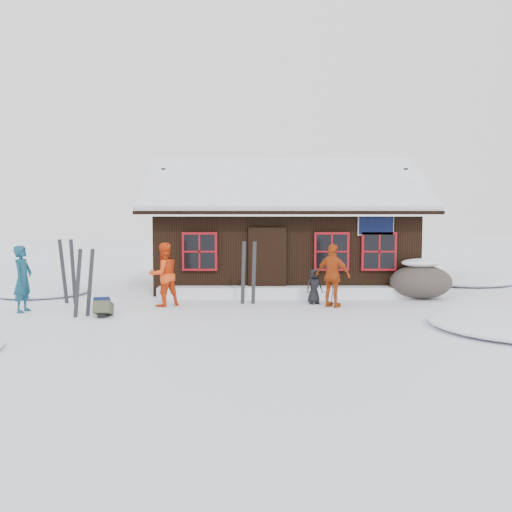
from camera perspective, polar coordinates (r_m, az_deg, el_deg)
The scene contains 15 objects.
ground at distance 12.46m, azimuth -2.59°, elevation -6.37°, with size 120.00×120.00×0.00m, color white.
mountain_hut at distance 17.27m, azimuth 3.08°, elevation 1.78°, with size 8.90×6.09×4.42m.
snow_drift at distance 14.68m, azimuth 3.66°, elevation -4.11°, with size 7.60×0.60×0.35m, color white.
snow_mounds at distance 14.34m, azimuth 4.37°, elevation -5.01°, with size 20.60×13.20×0.48m.
skier_teal at distance 13.57m, azimuth -25.10°, elevation -2.38°, with size 0.60×0.39×1.65m, color #113F54.
skier_orange_left at distance 13.37m, azimuth -10.51°, elevation -2.09°, with size 0.82×0.64×1.68m, color #E64010.
skier_orange_right at distance 13.13m, azimuth 8.79°, elevation -2.23°, with size 0.97×0.40×1.66m, color #AE3F11.
skier_crouched at distance 13.64m, azimuth 6.67°, elevation -3.48°, with size 0.46×0.30×0.95m, color black.
boulder at distance 15.21m, azimuth 18.31°, elevation -2.69°, with size 1.78×1.33×1.04m.
ski_pair_left at distance 12.40m, azimuth -19.07°, elevation -3.02°, with size 0.49×0.22×1.65m.
ski_pair_mid at distance 14.49m, azimuth -20.66°, elevation -1.77°, with size 0.53×0.17×1.81m.
ski_pair_right at distance 13.51m, azimuth -0.85°, elevation -2.04°, with size 0.44×0.07×1.75m.
ski_poles at distance 13.32m, azimuth 8.49°, elevation -3.34°, with size 0.21×0.10×1.18m.
backpack_blue at distance 12.93m, azimuth -17.17°, elevation -5.56°, with size 0.38×0.50×0.27m, color #122051.
backpack_olive at distance 12.30m, azimuth -17.04°, elevation -6.03°, with size 0.38×0.51×0.28m, color #414531.
Camera 1 is at (0.52, -12.25, 2.24)m, focal length 35.00 mm.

